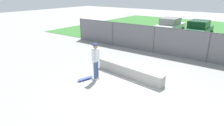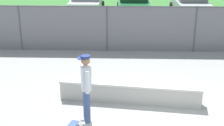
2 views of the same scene
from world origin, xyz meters
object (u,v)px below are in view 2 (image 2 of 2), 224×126
(concrete_ledge, at_px, (130,92))
(skateboarder, at_px, (86,87))
(car_green, at_px, (133,2))
(car_white, at_px, (87,1))
(car_silver, at_px, (190,3))

(concrete_ledge, bearing_deg, skateboarder, -129.84)
(concrete_ledge, distance_m, car_green, 11.77)
(concrete_ledge, relative_size, car_white, 0.98)
(concrete_ledge, distance_m, car_white, 12.33)
(concrete_ledge, height_order, car_green, car_green)
(car_green, xyz_separation_m, car_silver, (3.45, 0.02, 0.00))
(concrete_ledge, xyz_separation_m, car_silver, (3.85, 11.77, 0.55))
(concrete_ledge, distance_m, car_silver, 12.40)
(car_white, bearing_deg, skateboarder, -84.08)
(concrete_ledge, relative_size, car_silver, 0.98)
(car_silver, bearing_deg, skateboarder, -110.71)
(car_green, relative_size, car_silver, 1.00)
(skateboarder, height_order, car_silver, skateboarder)
(car_white, height_order, car_silver, same)
(car_white, bearing_deg, car_green, -6.18)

